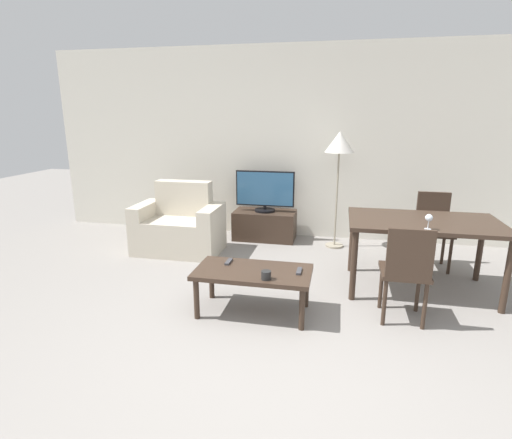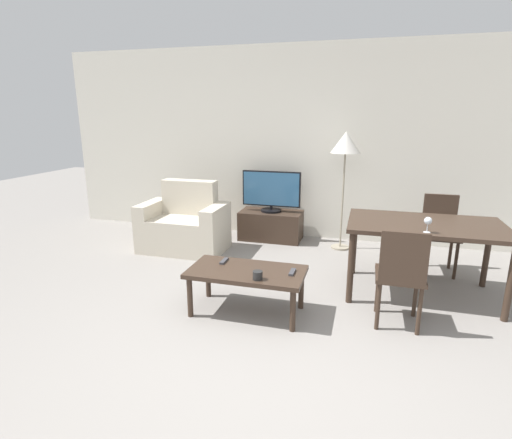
# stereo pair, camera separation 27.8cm
# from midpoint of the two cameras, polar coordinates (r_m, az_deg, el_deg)

# --- Properties ---
(ground_plane) EXTENTS (18.00, 18.00, 0.00)m
(ground_plane) POSITION_cam_midpoint_polar(r_m,az_deg,el_deg) (3.08, 3.67, -20.31)
(ground_plane) COLOR gray
(wall_back) EXTENTS (7.94, 0.06, 2.70)m
(wall_back) POSITION_cam_midpoint_polar(r_m,az_deg,el_deg) (5.78, 10.88, 10.46)
(wall_back) COLOR silver
(wall_back) RESTS_ON ground_plane
(armchair) EXTENTS (1.10, 0.67, 0.91)m
(armchair) POSITION_cam_midpoint_polar(r_m,az_deg,el_deg) (5.36, -8.70, -0.93)
(armchair) COLOR beige
(armchair) RESTS_ON ground_plane
(tv_stand) EXTENTS (0.88, 0.47, 0.41)m
(tv_stand) POSITION_cam_midpoint_polar(r_m,az_deg,el_deg) (5.78, 3.52, -0.83)
(tv_stand) COLOR #38281E
(tv_stand) RESTS_ON ground_plane
(tv) EXTENTS (0.84, 0.29, 0.58)m
(tv) POSITION_cam_midpoint_polar(r_m,az_deg,el_deg) (5.66, 3.60, 4.02)
(tv) COLOR black
(tv) RESTS_ON tv_stand
(coffee_table) EXTENTS (1.04, 0.54, 0.42)m
(coffee_table) POSITION_cam_midpoint_polar(r_m,az_deg,el_deg) (3.62, 0.87, -7.96)
(coffee_table) COLOR #38281E
(coffee_table) RESTS_ON ground_plane
(dining_table) EXTENTS (1.46, 0.88, 0.74)m
(dining_table) POSITION_cam_midpoint_polar(r_m,az_deg,el_deg) (4.27, 24.76, -1.53)
(dining_table) COLOR #38281E
(dining_table) RESTS_ON ground_plane
(dining_chair_near) EXTENTS (0.40, 0.40, 0.88)m
(dining_chair_near) POSITION_cam_midpoint_polar(r_m,az_deg,el_deg) (3.59, 22.13, -7.07)
(dining_chair_near) COLOR #38281E
(dining_chair_near) RESTS_ON ground_plane
(dining_chair_far) EXTENTS (0.40, 0.40, 0.88)m
(dining_chair_far) POSITION_cam_midpoint_polar(r_m,az_deg,el_deg) (5.07, 26.19, -1.23)
(dining_chair_far) COLOR #38281E
(dining_chair_far) RESTS_ON ground_plane
(floor_lamp) EXTENTS (0.38, 0.38, 1.55)m
(floor_lamp) POSITION_cam_midpoint_polar(r_m,az_deg,el_deg) (5.32, 14.17, 9.99)
(floor_lamp) COLOR gray
(floor_lamp) RESTS_ON ground_plane
(remote_primary) EXTENTS (0.04, 0.15, 0.02)m
(remote_primary) POSITION_cam_midpoint_polar(r_m,az_deg,el_deg) (3.55, 7.46, -7.49)
(remote_primary) COLOR #38383D
(remote_primary) RESTS_ON coffee_table
(remote_secondary) EXTENTS (0.04, 0.15, 0.02)m
(remote_secondary) POSITION_cam_midpoint_polar(r_m,az_deg,el_deg) (3.78, -2.49, -5.96)
(remote_secondary) COLOR #38383D
(remote_secondary) RESTS_ON coffee_table
(cup_white_near) EXTENTS (0.08, 0.08, 0.08)m
(cup_white_near) POSITION_cam_midpoint_polar(r_m,az_deg,el_deg) (3.39, 2.60, -8.00)
(cup_white_near) COLOR black
(cup_white_near) RESTS_ON coffee_table
(wine_glass_left) EXTENTS (0.07, 0.07, 0.15)m
(wine_glass_left) POSITION_cam_midpoint_polar(r_m,az_deg,el_deg) (3.89, 25.26, -0.32)
(wine_glass_left) COLOR silver
(wine_glass_left) RESTS_ON dining_table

